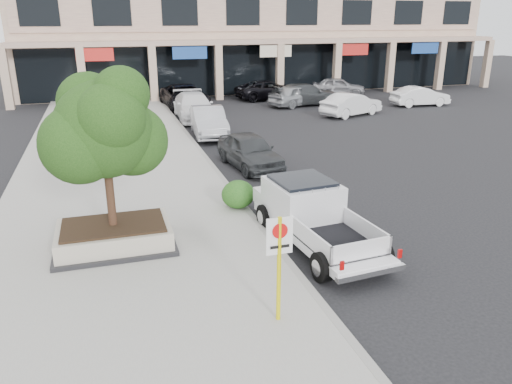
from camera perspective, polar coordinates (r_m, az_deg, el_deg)
The scene contains 19 objects.
ground at distance 14.15m, azimuth 8.85°, elevation -6.51°, with size 120.00×120.00×0.00m, color black.
sidewalk at distance 18.42m, azimuth -15.27°, elevation -0.51°, with size 8.00×52.00×0.15m, color gray.
curb at distance 18.89m, azimuth -3.26°, elevation 0.66°, with size 0.20×52.00×0.15m, color gray.
strip_mall at distance 47.38m, azimuth -0.14°, elevation 17.71°, with size 40.55×12.43×9.50m.
planter at distance 14.20m, azimuth -15.87°, elevation -4.85°, with size 3.20×2.20×0.68m.
planter_tree at distance 13.46m, azimuth -16.46°, elevation 6.97°, with size 2.90×2.55×4.00m.
no_parking_sign at distance 10.04m, azimuth 2.67°, elevation -7.22°, with size 0.55×0.09×2.30m.
hedge at distance 16.39m, azimuth -2.06°, elevation -0.27°, with size 1.10×0.99×0.94m, color #184A15.
pickup_truck at distance 13.97m, azimuth 7.09°, elevation -2.95°, with size 2.01×5.42×1.71m, color silver, non-canonical shape.
curb_car_a at distance 21.35m, azimuth -0.71°, elevation 4.73°, with size 1.72×4.28×1.46m, color #2D2F32.
curb_car_b at distance 27.34m, azimuth -5.45°, elevation 8.01°, with size 1.65×4.72×1.56m, color #AAABB2.
curb_car_c at distance 32.16m, azimuth -7.11°, elevation 9.69°, with size 2.24×5.51×1.60m, color white.
curb_car_d at distance 36.18m, azimuth -8.15°, elevation 10.75°, with size 2.72×5.91×1.64m, color black.
lot_car_a at distance 36.88m, azimuth 4.63°, elevation 10.96°, with size 1.82×4.51×1.54m, color #989B9F.
lot_car_b at distance 33.63m, azimuth 10.85°, elevation 9.82°, with size 1.56×4.47×1.47m, color silver.
lot_car_c at distance 37.40m, azimuth 5.80°, elevation 11.05°, with size 2.17×5.34×1.55m, color #303335.
lot_car_d at distance 39.89m, azimuth 1.48°, elevation 11.60°, with size 2.43×5.26×1.46m, color black.
lot_car_e at distance 42.45m, azimuth 9.39°, elevation 11.83°, with size 1.74×4.33×1.48m, color gray.
lot_car_f at distance 38.73m, azimuth 18.26°, elevation 10.36°, with size 1.46×4.20×1.38m, color silver.
Camera 1 is at (-5.75, -11.39, 6.12)m, focal length 35.00 mm.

